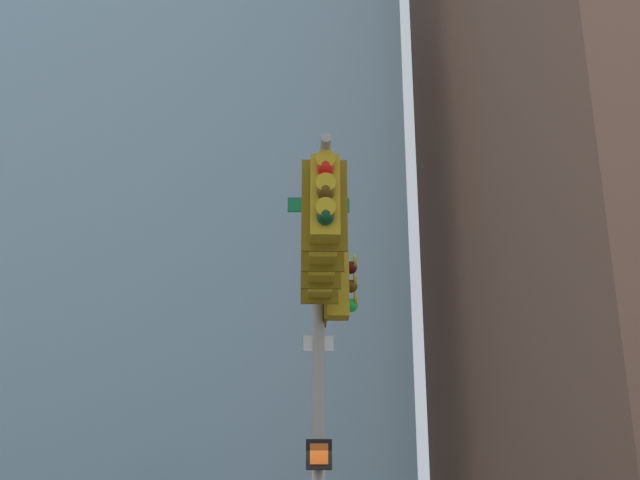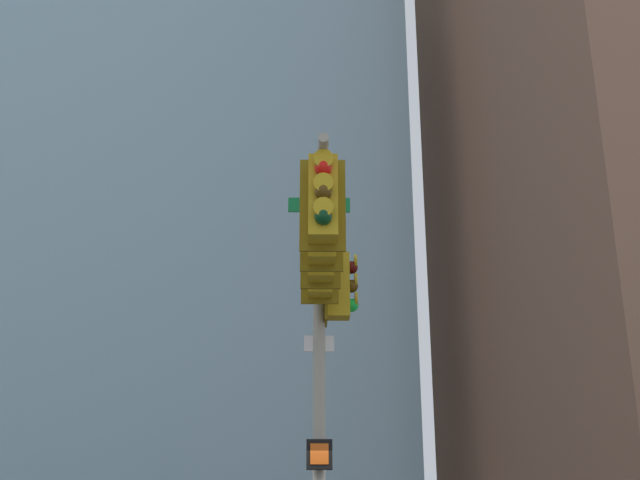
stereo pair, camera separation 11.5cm
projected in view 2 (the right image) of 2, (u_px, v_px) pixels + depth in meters
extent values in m
cylinder|color=#9E998C|center=(319.00, 398.00, 11.75)|extent=(0.18, 0.18, 6.55)
cylinder|color=#9E998C|center=(321.00, 198.00, 10.84)|extent=(3.57, 0.88, 0.12)
cylinder|color=#9E998C|center=(320.00, 257.00, 11.78)|extent=(1.03, 0.30, 0.75)
cube|color=#0F6B33|center=(319.00, 205.00, 12.76)|extent=(0.23, 0.96, 0.24)
cube|color=#0F6B33|center=(319.00, 223.00, 12.66)|extent=(1.04, 0.25, 0.24)
cube|color=white|center=(319.00, 344.00, 12.02)|extent=(0.12, 0.45, 0.24)
cube|color=gold|center=(320.00, 261.00, 11.62)|extent=(0.40, 0.40, 1.00)
cube|color=#775E0F|center=(320.00, 265.00, 11.80)|extent=(0.15, 0.54, 1.16)
sphere|color=#470A07|center=(320.00, 237.00, 11.52)|extent=(0.20, 0.20, 0.20)
cylinder|color=gold|center=(320.00, 230.00, 11.49)|extent=(0.09, 0.23, 0.23)
sphere|color=#F29E0C|center=(320.00, 257.00, 11.42)|extent=(0.20, 0.20, 0.20)
cylinder|color=gold|center=(320.00, 249.00, 11.39)|extent=(0.09, 0.23, 0.23)
sphere|color=#0A3819|center=(320.00, 277.00, 11.32)|extent=(0.20, 0.20, 0.20)
cylinder|color=gold|center=(320.00, 270.00, 11.29)|extent=(0.09, 0.23, 0.23)
cube|color=gold|center=(321.00, 243.00, 10.87)|extent=(0.40, 0.40, 1.00)
cube|color=#775E0F|center=(321.00, 248.00, 11.05)|extent=(0.15, 0.54, 1.16)
sphere|color=red|center=(321.00, 217.00, 10.78)|extent=(0.20, 0.20, 0.20)
cylinder|color=gold|center=(321.00, 209.00, 10.75)|extent=(0.09, 0.23, 0.23)
sphere|color=#4C330A|center=(321.00, 238.00, 10.68)|extent=(0.20, 0.20, 0.20)
cylinder|color=gold|center=(321.00, 230.00, 10.65)|extent=(0.09, 0.23, 0.23)
sphere|color=#0A3819|center=(321.00, 260.00, 10.58)|extent=(0.20, 0.20, 0.20)
cylinder|color=gold|center=(321.00, 252.00, 10.55)|extent=(0.09, 0.23, 0.23)
cube|color=gold|center=(322.00, 223.00, 10.13)|extent=(0.40, 0.40, 1.00)
cube|color=#775E0F|center=(322.00, 228.00, 10.31)|extent=(0.15, 0.54, 1.16)
sphere|color=red|center=(322.00, 194.00, 10.04)|extent=(0.20, 0.20, 0.20)
cylinder|color=gold|center=(322.00, 186.00, 10.01)|extent=(0.09, 0.23, 0.23)
sphere|color=#4C330A|center=(322.00, 217.00, 9.94)|extent=(0.20, 0.20, 0.20)
cylinder|color=gold|center=(322.00, 208.00, 9.91)|extent=(0.09, 0.23, 0.23)
sphere|color=#0A3819|center=(322.00, 240.00, 9.84)|extent=(0.20, 0.20, 0.20)
cylinder|color=gold|center=(322.00, 231.00, 9.81)|extent=(0.09, 0.23, 0.23)
cube|color=gold|center=(323.00, 199.00, 9.39)|extent=(0.40, 0.40, 1.00)
cube|color=#775E0F|center=(323.00, 205.00, 9.57)|extent=(0.15, 0.54, 1.16)
sphere|color=red|center=(323.00, 168.00, 9.29)|extent=(0.20, 0.20, 0.20)
cylinder|color=gold|center=(323.00, 158.00, 9.26)|extent=(0.09, 0.23, 0.23)
sphere|color=#4C330A|center=(323.00, 192.00, 9.19)|extent=(0.20, 0.20, 0.20)
cylinder|color=gold|center=(323.00, 182.00, 9.16)|extent=(0.09, 0.23, 0.23)
sphere|color=#0A3819|center=(323.00, 217.00, 9.09)|extent=(0.20, 0.20, 0.20)
cylinder|color=gold|center=(323.00, 207.00, 9.06)|extent=(0.09, 0.23, 0.23)
cube|color=gold|center=(338.00, 286.00, 12.32)|extent=(0.40, 0.40, 1.00)
cube|color=#775E0F|center=(326.00, 286.00, 12.32)|extent=(0.54, 0.15, 1.16)
sphere|color=#470A07|center=(351.00, 267.00, 12.42)|extent=(0.20, 0.20, 0.20)
cylinder|color=gold|center=(355.00, 262.00, 12.45)|extent=(0.23, 0.09, 0.23)
sphere|color=#4C330A|center=(352.00, 286.00, 12.32)|extent=(0.20, 0.20, 0.20)
cylinder|color=gold|center=(356.00, 281.00, 12.35)|extent=(0.23, 0.09, 0.23)
sphere|color=green|center=(352.00, 305.00, 12.22)|extent=(0.20, 0.20, 0.20)
cylinder|color=gold|center=(356.00, 300.00, 12.25)|extent=(0.23, 0.09, 0.23)
cube|color=black|center=(319.00, 455.00, 11.25)|extent=(0.32, 0.40, 0.40)
cube|color=#EA5914|center=(319.00, 454.00, 11.12)|extent=(0.07, 0.25, 0.28)
cube|color=#845B47|center=(629.00, 53.00, 43.64)|extent=(18.53, 17.19, 51.19)
cube|color=brown|center=(251.00, 226.00, 65.85)|extent=(20.82, 16.32, 49.05)
cube|color=#8CB2C6|center=(119.00, 122.00, 55.13)|extent=(30.20, 30.96, 55.04)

